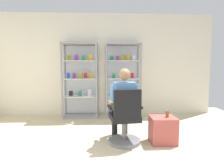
{
  "coord_description": "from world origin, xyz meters",
  "views": [
    {
      "loc": [
        0.03,
        -2.25,
        1.35
      ],
      "look_at": [
        0.2,
        1.27,
        1.0
      ],
      "focal_mm": 30.88,
      "sensor_mm": 36.0,
      "label": 1
    }
  ],
  "objects_px": {
    "display_cabinet_right": "(123,80)",
    "storage_crate": "(163,130)",
    "display_cabinet_left": "(80,80)",
    "office_chair": "(125,122)",
    "seated_shopkeeper": "(123,101)",
    "tea_glass": "(167,114)"
  },
  "relations": [
    {
      "from": "storage_crate",
      "to": "tea_glass",
      "type": "distance_m",
      "value": 0.29
    },
    {
      "from": "display_cabinet_right",
      "to": "office_chair",
      "type": "height_order",
      "value": "display_cabinet_right"
    },
    {
      "from": "display_cabinet_right",
      "to": "seated_shopkeeper",
      "type": "xyz_separation_m",
      "value": [
        -0.16,
        -1.69,
        -0.25
      ]
    },
    {
      "from": "seated_shopkeeper",
      "to": "display_cabinet_left",
      "type": "bearing_deg",
      "value": 119.06
    },
    {
      "from": "display_cabinet_right",
      "to": "tea_glass",
      "type": "relative_size",
      "value": 17.5
    },
    {
      "from": "office_chair",
      "to": "display_cabinet_right",
      "type": "bearing_deg",
      "value": 85.48
    },
    {
      "from": "office_chair",
      "to": "tea_glass",
      "type": "distance_m",
      "value": 0.74
    },
    {
      "from": "office_chair",
      "to": "seated_shopkeeper",
      "type": "relative_size",
      "value": 0.74
    },
    {
      "from": "office_chair",
      "to": "storage_crate",
      "type": "height_order",
      "value": "office_chair"
    },
    {
      "from": "display_cabinet_left",
      "to": "storage_crate",
      "type": "height_order",
      "value": "display_cabinet_left"
    },
    {
      "from": "display_cabinet_left",
      "to": "tea_glass",
      "type": "bearing_deg",
      "value": -47.15
    },
    {
      "from": "storage_crate",
      "to": "display_cabinet_right",
      "type": "bearing_deg",
      "value": 105.79
    },
    {
      "from": "display_cabinet_left",
      "to": "display_cabinet_right",
      "type": "height_order",
      "value": "same"
    },
    {
      "from": "seated_shopkeeper",
      "to": "storage_crate",
      "type": "bearing_deg",
      "value": -11.17
    },
    {
      "from": "display_cabinet_right",
      "to": "office_chair",
      "type": "distance_m",
      "value": 1.94
    },
    {
      "from": "display_cabinet_right",
      "to": "storage_crate",
      "type": "xyz_separation_m",
      "value": [
        0.51,
        -1.82,
        -0.74
      ]
    },
    {
      "from": "tea_glass",
      "to": "seated_shopkeeper",
      "type": "bearing_deg",
      "value": 169.89
    },
    {
      "from": "display_cabinet_right",
      "to": "office_chair",
      "type": "xyz_separation_m",
      "value": [
        -0.15,
        -1.85,
        -0.57
      ]
    },
    {
      "from": "seated_shopkeeper",
      "to": "storage_crate",
      "type": "height_order",
      "value": "seated_shopkeeper"
    },
    {
      "from": "display_cabinet_left",
      "to": "office_chair",
      "type": "distance_m",
      "value": 2.16
    },
    {
      "from": "storage_crate",
      "to": "office_chair",
      "type": "bearing_deg",
      "value": -177.57
    },
    {
      "from": "display_cabinet_left",
      "to": "office_chair",
      "type": "bearing_deg",
      "value": -62.66
    }
  ]
}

